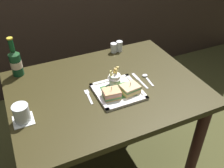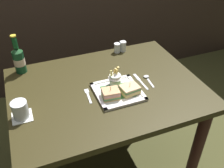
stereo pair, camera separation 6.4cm
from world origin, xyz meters
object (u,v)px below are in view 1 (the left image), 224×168
object	(u,v)px
dining_table	(106,103)
knife	(139,80)
sandwich_half_right	(130,89)
spoon	(146,77)
beer_bottle	(16,62)
water_glass	(22,114)
pepper_shaker	(119,47)
fork	(89,96)
salt_shaker	(114,48)
fries_cup	(115,78)
sandwich_half_left	(112,94)
square_plate	(118,92)

from	to	relation	value
dining_table	knife	world-z (taller)	knife
sandwich_half_right	spoon	xyz separation A→B (m)	(0.16, 0.09, -0.03)
beer_bottle	water_glass	distance (m)	0.44
beer_bottle	pepper_shaker	distance (m)	0.71
water_glass	beer_bottle	bearing A→B (deg)	84.77
pepper_shaker	fork	bearing A→B (deg)	-134.07
salt_shaker	beer_bottle	bearing A→B (deg)	-179.07
dining_table	salt_shaker	distance (m)	0.45
water_glass	pepper_shaker	xyz separation A→B (m)	(0.74, 0.44, -0.01)
sandwich_half_right	pepper_shaker	world-z (taller)	sandwich_half_right
sandwich_half_right	fries_cup	size ratio (longest dim) A/B	0.94
sandwich_half_right	spoon	distance (m)	0.19
fries_cup	fork	bearing A→B (deg)	-172.05
beer_bottle	fork	size ratio (longest dim) A/B	1.90
fork	salt_shaker	xyz separation A→B (m)	(0.34, 0.40, 0.03)
spoon	beer_bottle	bearing A→B (deg)	152.61
sandwich_half_left	fries_cup	xyz separation A→B (m)	(0.07, 0.10, 0.02)
square_plate	water_glass	xyz separation A→B (m)	(-0.52, -0.01, 0.04)
fork	salt_shaker	distance (m)	0.52
fries_cup	knife	size ratio (longest dim) A/B	0.65
pepper_shaker	water_glass	bearing A→B (deg)	-149.26
fries_cup	pepper_shaker	distance (m)	0.43
salt_shaker	pepper_shaker	distance (m)	0.04
beer_bottle	square_plate	bearing A→B (deg)	-41.25
sandwich_half_right	square_plate	bearing A→B (deg)	148.58
sandwich_half_left	knife	xyz separation A→B (m)	(0.23, 0.09, -0.03)
sandwich_half_left	salt_shaker	world-z (taller)	sandwich_half_left
dining_table	sandwich_half_left	distance (m)	0.20
water_glass	fork	world-z (taller)	water_glass
sandwich_half_right	knife	xyz separation A→B (m)	(0.11, 0.09, -0.03)
square_plate	spoon	xyz separation A→B (m)	(0.22, 0.06, -0.00)
water_glass	spoon	size ratio (longest dim) A/B	0.75
beer_bottle	water_glass	xyz separation A→B (m)	(-0.04, -0.43, -0.05)
water_glass	spoon	bearing A→B (deg)	5.09
sandwich_half_right	beer_bottle	world-z (taller)	beer_bottle
beer_bottle	fork	bearing A→B (deg)	-50.17
pepper_shaker	beer_bottle	bearing A→B (deg)	-179.13
fork	pepper_shaker	size ratio (longest dim) A/B	1.77
spoon	fork	bearing A→B (deg)	-177.07
dining_table	salt_shaker	size ratio (longest dim) A/B	16.37
pepper_shaker	salt_shaker	bearing A→B (deg)	180.00
square_plate	fork	world-z (taller)	square_plate
sandwich_half_left	sandwich_half_right	xyz separation A→B (m)	(0.11, 0.00, -0.00)
beer_bottle	knife	world-z (taller)	beer_bottle
water_glass	square_plate	bearing A→B (deg)	0.71
dining_table	square_plate	distance (m)	0.16
beer_bottle	pepper_shaker	bearing A→B (deg)	0.87
square_plate	spoon	distance (m)	0.23
sandwich_half_right	sandwich_half_left	bearing A→B (deg)	-180.00
fries_cup	salt_shaker	bearing A→B (deg)	65.92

